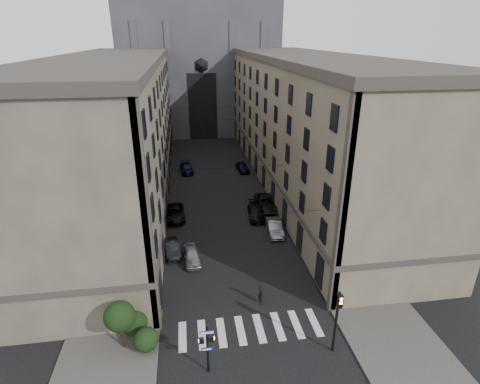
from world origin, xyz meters
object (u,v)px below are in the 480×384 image
car_left_near (192,255)px  car_left_midfar (175,213)px  gothic_tower (198,51)px  pedestrian (261,293)px  car_right_midnear (265,203)px  car_left_midnear (172,248)px  pedestrian_signal_left (207,346)px  traffic_light_right (337,315)px  car_right_near (274,227)px  car_left_far (187,168)px  car_right_far (243,167)px  car_right_midfar (256,212)px

car_left_near → car_left_midfar: (-1.79, 10.05, 0.03)m
gothic_tower → pedestrian: (1.47, -66.96, -16.84)m
car_right_midnear → car_left_midnear: bearing=-135.6°
pedestrian_signal_left → car_right_midnear: 26.83m
traffic_light_right → car_left_midfar: 26.27m
car_right_midnear → pedestrian: bearing=-97.2°
gothic_tower → car_left_midnear: gothic_tower is taller
gothic_tower → car_right_near: bearing=-84.3°
car_left_midnear → car_left_far: car_left_far is taller
pedestrian_signal_left → car_right_midnear: bearing=69.6°
car_left_far → car_right_far: size_ratio=1.13×
car_left_midfar → pedestrian: size_ratio=2.75×
car_left_near → car_right_near: (9.67, 4.49, 0.03)m
car_left_midnear → car_left_midfar: car_left_midfar is taller
traffic_light_right → pedestrian: bearing=124.2°
traffic_light_right → car_left_midfar: bearing=116.3°
car_left_far → car_right_midnear: car_right_midnear is taller
gothic_tower → pedestrian: bearing=-88.7°
car_left_midfar → car_left_midnear: bearing=-94.5°
gothic_tower → car_right_midfar: bearing=-85.3°
traffic_light_right → pedestrian: 7.71m
car_left_midfar → car_right_near: car_right_near is taller
car_left_midnear → car_right_midfar: car_right_midfar is taller
car_right_midfar → car_right_near: bearing=-68.8°
car_right_midnear → car_right_midfar: 2.92m
car_left_near → pedestrian: 9.25m
pedestrian → pedestrian_signal_left: bearing=137.7°
car_left_midnear → car_right_midfar: 12.61m
car_right_near → car_right_far: bearing=94.2°
traffic_light_right → car_left_far: size_ratio=1.07×
car_right_near → pedestrian: size_ratio=2.34×
traffic_light_right → gothic_tower: bearing=94.4°
car_left_near → car_left_midnear: bearing=133.9°
gothic_tower → car_left_midnear: (-6.20, -57.92, -17.12)m
car_left_near → car_left_midfar: car_left_midfar is taller
car_right_near → car_right_midfar: bearing=109.5°
car_left_near → car_right_far: size_ratio=0.96×
traffic_light_right → pedestrian: traffic_light_right is taller
car_left_midfar → car_left_far: car_left_midfar is taller
car_left_far → pedestrian: pedestrian is taller
car_left_far → car_right_near: car_right_near is taller
car_right_midfar → car_right_far: (0.97, 17.36, -0.01)m
car_right_near → car_right_far: car_right_near is taller
car_right_near → car_right_midnear: bearing=90.5°
traffic_light_right → car_left_far: bearing=103.6°
car_left_midfar → car_right_far: bearing=52.4°
car_left_midfar → car_right_midnear: car_right_midnear is taller
car_right_midnear → car_right_midfar: bearing=-117.7°
gothic_tower → car_right_midnear: (5.82, -48.35, -17.01)m
car_right_near → pedestrian: 12.45m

